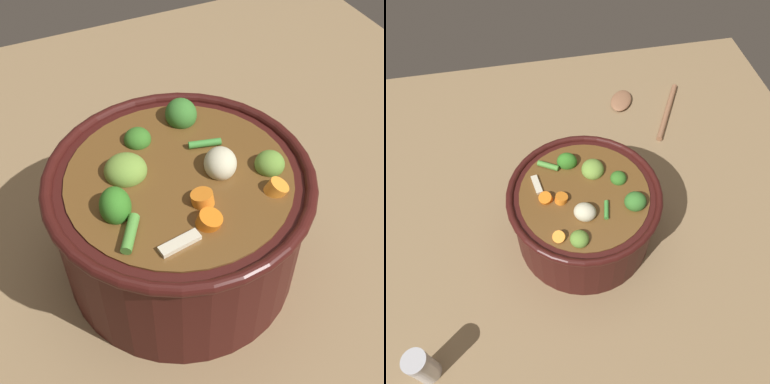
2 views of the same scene
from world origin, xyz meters
The scene contains 4 objects.
ground_plane centered at (0.00, 0.00, 0.00)m, with size 1.10×1.10×0.00m, color #8C704C.
cooking_pot centered at (0.00, 0.00, 0.07)m, with size 0.26×0.26×0.16m.
wooden_spoon centered at (0.20, 0.32, 0.01)m, with size 0.19×0.19×0.01m.
salt_shaker centered at (-0.29, -0.20, 0.04)m, with size 0.04×0.04×0.08m.
Camera 2 is at (-0.08, -0.37, 0.68)m, focal length 36.93 mm.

